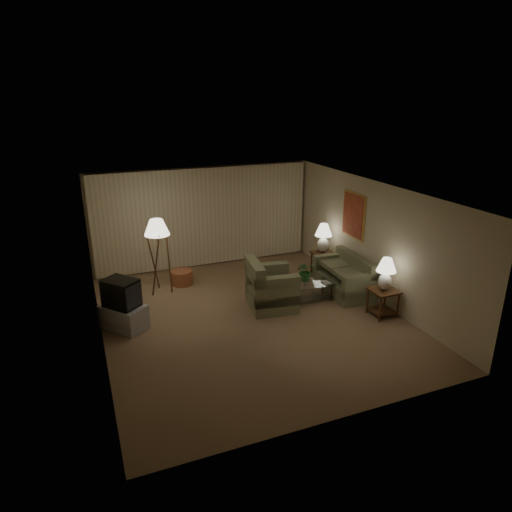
% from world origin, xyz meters
% --- Properties ---
extents(ground, '(7.00, 7.00, 0.00)m').
position_xyz_m(ground, '(0.00, 0.00, 0.00)').
color(ground, '#937651').
rests_on(ground, ground).
extents(room_shell, '(6.04, 7.02, 2.72)m').
position_xyz_m(room_shell, '(0.02, 1.51, 1.75)').
color(room_shell, beige).
rests_on(room_shell, ground).
extents(sofa, '(1.68, 0.95, 0.72)m').
position_xyz_m(sofa, '(2.50, 0.36, 0.36)').
color(sofa, '#747C57').
rests_on(sofa, ground).
extents(armchair, '(1.30, 1.26, 0.87)m').
position_xyz_m(armchair, '(0.62, 0.28, 0.43)').
color(armchair, '#747C57').
rests_on(armchair, ground).
extents(side_table_near, '(0.55, 0.55, 0.60)m').
position_xyz_m(side_table_near, '(2.65, -0.99, 0.41)').
color(side_table_near, '#3C2310').
rests_on(side_table_near, ground).
extents(side_table_far, '(0.54, 0.45, 0.60)m').
position_xyz_m(side_table_far, '(2.65, 1.61, 0.40)').
color(side_table_far, '#3C2310').
rests_on(side_table_far, ground).
extents(table_lamp_near, '(0.41, 0.41, 0.71)m').
position_xyz_m(table_lamp_near, '(2.65, -0.99, 1.02)').
color(table_lamp_near, silver).
rests_on(table_lamp_near, side_table_near).
extents(table_lamp_far, '(0.44, 0.44, 0.76)m').
position_xyz_m(table_lamp_far, '(2.65, 1.61, 1.05)').
color(table_lamp_far, silver).
rests_on(table_lamp_far, side_table_far).
extents(coffee_table, '(0.99, 0.54, 0.41)m').
position_xyz_m(coffee_table, '(1.60, 0.26, 0.27)').
color(coffee_table, silver).
rests_on(coffee_table, ground).
extents(tv_cabinet, '(1.43, 1.43, 0.50)m').
position_xyz_m(tv_cabinet, '(-2.55, 0.50, 0.25)').
color(tv_cabinet, '#A8A8AB').
rests_on(tv_cabinet, ground).
extents(crt_tv, '(1.12, 1.12, 0.56)m').
position_xyz_m(crt_tv, '(-2.55, 0.50, 0.78)').
color(crt_tv, black).
rests_on(crt_tv, tv_cabinet).
extents(floor_lamp, '(0.58, 0.58, 1.80)m').
position_xyz_m(floor_lamp, '(-1.51, 2.02, 0.94)').
color(floor_lamp, '#3C2310').
rests_on(floor_lamp, ground).
extents(ottoman, '(0.67, 0.67, 0.36)m').
position_xyz_m(ottoman, '(-0.94, 2.29, 0.18)').
color(ottoman, '#A25E37').
rests_on(ottoman, ground).
extents(vase, '(0.16, 0.16, 0.14)m').
position_xyz_m(vase, '(1.45, 0.26, 0.49)').
color(vase, white).
rests_on(vase, coffee_table).
extents(flowers, '(0.49, 0.44, 0.47)m').
position_xyz_m(flowers, '(1.45, 0.26, 0.79)').
color(flowers, '#306B2F').
rests_on(flowers, vase).
extents(book, '(0.19, 0.25, 0.02)m').
position_xyz_m(book, '(1.85, 0.16, 0.42)').
color(book, olive).
rests_on(book, coffee_table).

